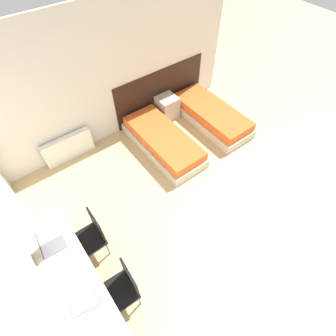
% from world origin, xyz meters
% --- Properties ---
extents(ground_plane, '(20.00, 20.00, 0.00)m').
position_xyz_m(ground_plane, '(0.00, 0.00, 0.00)').
color(ground_plane, tan).
extents(wall_back, '(5.78, 0.05, 2.70)m').
position_xyz_m(wall_back, '(0.00, 4.24, 1.35)').
color(wall_back, silver).
rests_on(wall_back, ground_plane).
extents(wall_left, '(0.05, 5.21, 2.70)m').
position_xyz_m(wall_left, '(-2.42, 2.11, 1.35)').
color(wall_left, silver).
rests_on(wall_left, ground_plane).
extents(headboard_panel, '(2.34, 0.03, 1.08)m').
position_xyz_m(headboard_panel, '(1.21, 4.20, 0.54)').
color(headboard_panel, black).
rests_on(headboard_panel, ground_plane).
extents(bed_near_window, '(0.86, 1.97, 0.39)m').
position_xyz_m(bed_near_window, '(0.52, 3.18, 0.19)').
color(bed_near_window, beige).
rests_on(bed_near_window, ground_plane).
extents(bed_near_door, '(0.86, 1.97, 0.39)m').
position_xyz_m(bed_near_door, '(1.90, 3.18, 0.19)').
color(bed_near_door, beige).
rests_on(bed_near_door, ground_plane).
extents(nightstand, '(0.44, 0.43, 0.53)m').
position_xyz_m(nightstand, '(1.21, 3.95, 0.26)').
color(nightstand, beige).
rests_on(nightstand, ground_plane).
extents(radiator, '(1.01, 0.12, 0.55)m').
position_xyz_m(radiator, '(-1.15, 4.12, 0.28)').
color(radiator, silver).
rests_on(radiator, ground_plane).
extents(desk, '(0.57, 2.05, 0.77)m').
position_xyz_m(desk, '(-2.11, 1.58, 0.60)').
color(desk, beige).
rests_on(desk, ground_plane).
extents(chair_near_laptop, '(0.44, 0.44, 0.92)m').
position_xyz_m(chair_near_laptop, '(-1.65, 2.03, 0.49)').
color(chair_near_laptop, black).
rests_on(chair_near_laptop, ground_plane).
extents(chair_near_notebook, '(0.46, 0.46, 0.92)m').
position_xyz_m(chair_near_notebook, '(-1.65, 1.12, 0.49)').
color(chair_near_notebook, black).
rests_on(chair_near_notebook, ground_plane).
extents(laptop, '(0.33, 0.23, 0.32)m').
position_xyz_m(laptop, '(-2.16, 2.03, 0.84)').
color(laptop, slate).
rests_on(laptop, desk).
extents(open_notebook, '(0.35, 0.27, 0.02)m').
position_xyz_m(open_notebook, '(-2.10, 1.17, 0.78)').
color(open_notebook, '#1E4793').
rests_on(open_notebook, desk).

